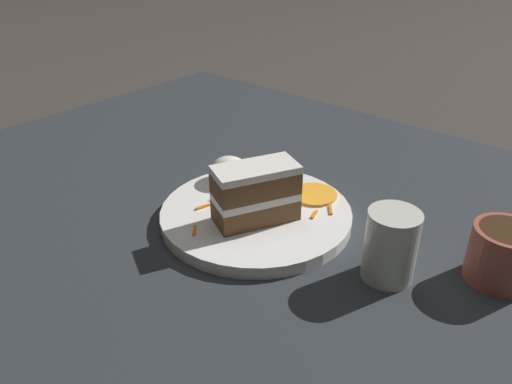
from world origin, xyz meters
TOP-DOWN VIEW (x-y plane):
  - ground_plane at (0.00, 0.00)m, footprint 6.00×6.00m
  - dining_table at (0.00, 0.00)m, footprint 1.34×0.98m
  - plate at (-0.04, -0.01)m, footprint 0.28×0.28m
  - cake_slice at (-0.02, -0.03)m, footprint 0.10×0.13m
  - cream_dollop at (-0.13, 0.03)m, footprint 0.06×0.05m
  - orange_garnish at (-0.00, 0.08)m, footprint 0.07×0.07m
  - carrot_shreds_scatter at (-0.06, -0.00)m, footprint 0.17×0.19m
  - drinking_glass at (0.17, 0.00)m, footprint 0.06×0.06m
  - coffee_mug at (0.27, 0.08)m, footprint 0.08×0.08m

SIDE VIEW (x-z plane):
  - ground_plane at x=0.00m, z-range 0.00..0.00m
  - dining_table at x=0.00m, z-range 0.00..0.04m
  - plate at x=-0.04m, z-range 0.04..0.06m
  - carrot_shreds_scatter at x=-0.06m, z-range 0.06..0.06m
  - orange_garnish at x=0.00m, z-range 0.06..0.06m
  - cream_dollop at x=-0.13m, z-range 0.06..0.10m
  - coffee_mug at x=0.27m, z-range 0.04..0.11m
  - drinking_glass at x=0.17m, z-range 0.03..0.12m
  - cake_slice at x=-0.02m, z-range 0.06..0.14m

